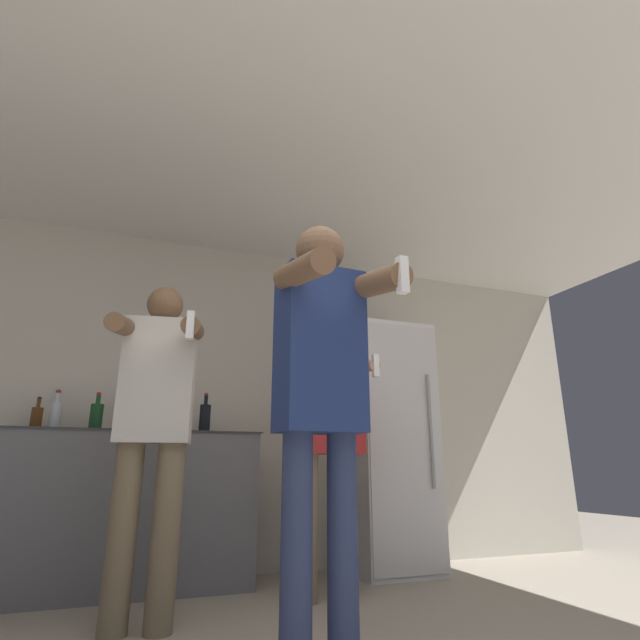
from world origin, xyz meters
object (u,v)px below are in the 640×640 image
object	(u,v)px
bottle_tall_gin	(154,415)
person_spectator_back	(328,426)
bottle_green_wine	(205,418)
bottle_brown_liquor	(36,417)
refrigerator	(387,444)
bottle_dark_rum	(55,414)
bottle_short_whiskey	(96,416)
person_woman_foreground	(322,385)
person_man_side	(154,421)

from	to	relation	value
bottle_tall_gin	person_spectator_back	size ratio (longest dim) A/B	0.17
bottle_green_wine	bottle_brown_liquor	bearing A→B (deg)	-180.00
bottle_brown_liquor	refrigerator	bearing A→B (deg)	-1.33
bottle_dark_rum	bottle_tall_gin	bearing A→B (deg)	0.00
bottle_brown_liquor	bottle_short_whiskey	world-z (taller)	bottle_short_whiskey
bottle_brown_liquor	bottle_dark_rum	distance (m)	0.11
bottle_green_wine	bottle_tall_gin	world-z (taller)	bottle_tall_gin
refrigerator	bottle_tall_gin	bearing A→B (deg)	178.13
refrigerator	person_woman_foreground	xyz separation A→B (m)	(-1.24, -1.82, 0.13)
bottle_green_wine	person_woman_foreground	size ratio (longest dim) A/B	0.17
refrigerator	person_man_side	size ratio (longest dim) A/B	1.08
bottle_dark_rum	bottle_brown_liquor	bearing A→B (deg)	-180.00
bottle_dark_rum	refrigerator	bearing A→B (deg)	-1.39
bottle_green_wine	bottle_short_whiskey	bearing A→B (deg)	-180.00
person_man_side	person_spectator_back	bearing A→B (deg)	14.15
bottle_dark_rum	person_woman_foreground	xyz separation A→B (m)	(1.17, -1.88, -0.02)
person_spectator_back	bottle_dark_rum	bearing A→B (deg)	158.56
bottle_brown_liquor	person_woman_foreground	distance (m)	2.27
bottle_tall_gin	bottle_green_wine	bearing A→B (deg)	0.00
bottle_short_whiskey	person_spectator_back	bearing A→B (deg)	-24.77
bottle_short_whiskey	bottle_tall_gin	size ratio (longest dim) A/B	0.88
bottle_short_whiskey	bottle_tall_gin	distance (m)	0.37
person_woman_foreground	person_man_side	world-z (taller)	person_woman_foreground
refrigerator	bottle_dark_rum	distance (m)	2.41
refrigerator	bottle_green_wine	size ratio (longest dim) A/B	6.44
bottle_tall_gin	person_man_side	xyz separation A→B (m)	(-0.03, -0.93, -0.12)
person_woman_foreground	bottle_tall_gin	bearing A→B (deg)	106.34
refrigerator	bottle_green_wine	xyz separation A→B (m)	(-1.44, 0.06, 0.16)
bottle_tall_gin	bottle_dark_rum	size ratio (longest dim) A/B	1.12
bottle_short_whiskey	bottle_tall_gin	world-z (taller)	bottle_tall_gin
bottle_brown_liquor	bottle_dark_rum	size ratio (longest dim) A/B	0.81
refrigerator	bottle_green_wine	bearing A→B (deg)	177.67
bottle_brown_liquor	bottle_short_whiskey	bearing A→B (deg)	0.00
bottle_tall_gin	bottle_short_whiskey	bearing A→B (deg)	-180.00
bottle_short_whiskey	person_woman_foreground	world-z (taller)	person_woman_foreground
bottle_brown_liquor	person_man_side	size ratio (longest dim) A/B	0.12
bottle_green_wine	bottle_dark_rum	size ratio (longest dim) A/B	1.10
refrigerator	person_woman_foreground	bearing A→B (deg)	-124.23
bottle_brown_liquor	bottle_tall_gin	distance (m)	0.72
bottle_dark_rum	person_woman_foreground	size ratio (longest dim) A/B	0.15
bottle_short_whiskey	person_man_side	distance (m)	0.99
refrigerator	person_man_side	bearing A→B (deg)	-154.47
refrigerator	bottle_brown_liquor	world-z (taller)	refrigerator
bottle_dark_rum	person_spectator_back	xyz separation A→B (m)	(1.67, -0.65, -0.08)
bottle_tall_gin	person_man_side	bearing A→B (deg)	-91.95
person_man_side	refrigerator	bearing A→B (deg)	25.53
bottle_dark_rum	bottle_short_whiskey	bearing A→B (deg)	-0.00
bottle_brown_liquor	bottle_green_wine	size ratio (longest dim) A/B	0.73
bottle_tall_gin	person_spectator_back	world-z (taller)	person_spectator_back
bottle_green_wine	bottle_dark_rum	distance (m)	0.97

